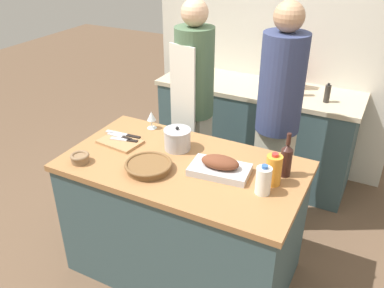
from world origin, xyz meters
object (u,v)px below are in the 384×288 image
at_px(stock_pot, 177,139).
at_px(condiment_bottle_short, 301,86).
at_px(knife_bread, 120,136).
at_px(milk_jug, 263,180).
at_px(wine_glass_left, 151,117).
at_px(person_cook_guest, 278,112).
at_px(wine_bottle_green, 286,159).
at_px(knife_chef, 124,134).
at_px(person_cook_aproned, 194,98).
at_px(roasting_pan, 220,167).
at_px(cutting_board, 120,142).
at_px(condiment_bottle_tall, 327,94).
at_px(stand_mixer, 289,74).
at_px(knife_paring, 125,140).
at_px(wicker_basket, 149,166).
at_px(juice_jug, 274,170).
at_px(mixing_bowl, 80,158).
at_px(condiment_bottle_extra, 265,79).

xyz_separation_m(stock_pot, condiment_bottle_short, (0.51, 1.25, 0.05)).
bearing_deg(knife_bread, milk_jug, -8.24).
bearing_deg(wine_glass_left, person_cook_guest, 29.29).
height_order(wine_bottle_green, knife_chef, wine_bottle_green).
distance_m(condiment_bottle_short, person_cook_aproned, 0.94).
bearing_deg(milk_jug, roasting_pan, 165.36).
distance_m(cutting_board, condiment_bottle_tall, 1.75).
bearing_deg(person_cook_guest, condiment_bottle_short, 99.66).
bearing_deg(milk_jug, stock_pot, 161.52).
height_order(wine_bottle_green, person_cook_guest, person_cook_guest).
bearing_deg(stock_pot, cutting_board, -163.94).
bearing_deg(stand_mixer, condiment_bottle_short, -45.53).
height_order(roasting_pan, condiment_bottle_tall, condiment_bottle_tall).
xyz_separation_m(wine_bottle_green, wine_glass_left, (-1.06, 0.17, -0.02)).
relative_size(roasting_pan, person_cook_aproned, 0.22).
xyz_separation_m(knife_paring, condiment_bottle_short, (0.88, 1.34, 0.10)).
height_order(knife_chef, person_cook_guest, person_cook_guest).
relative_size(cutting_board, condiment_bottle_short, 1.55).
height_order(stock_pot, milk_jug, milk_jug).
relative_size(milk_jug, knife_bread, 0.90).
relative_size(cutting_board, wine_bottle_green, 1.07).
distance_m(wicker_basket, condiment_bottle_short, 1.66).
xyz_separation_m(wine_bottle_green, condiment_bottle_short, (-0.23, 1.24, 0.01)).
distance_m(wicker_basket, cutting_board, 0.42).
relative_size(roasting_pan, condiment_bottle_short, 1.95).
distance_m(milk_jug, stand_mixer, 1.65).
bearing_deg(condiment_bottle_short, juice_jug, -82.16).
bearing_deg(mixing_bowl, juice_jug, 15.87).
relative_size(cutting_board, person_cook_guest, 0.17).
bearing_deg(wine_bottle_green, knife_chef, -178.02).
relative_size(wicker_basket, mixing_bowl, 2.42).
bearing_deg(stock_pot, condiment_bottle_tall, 58.44).
bearing_deg(condiment_bottle_short, knife_paring, -123.10).
xyz_separation_m(wine_bottle_green, knife_bread, (-1.16, -0.08, -0.09)).
xyz_separation_m(juice_jug, stand_mixer, (-0.33, 1.51, 0.07)).
xyz_separation_m(mixing_bowl, juice_jug, (1.16, 0.33, 0.06)).
height_order(knife_bread, condiment_bottle_tall, condiment_bottle_tall).
xyz_separation_m(milk_jug, person_cook_guest, (-0.18, 0.87, 0.03)).
bearing_deg(wine_bottle_green, knife_bread, -176.19).
relative_size(roasting_pan, mixing_bowl, 3.13).
xyz_separation_m(juice_jug, knife_chef, (-1.12, 0.08, -0.07)).
height_order(wine_bottle_green, wine_glass_left, wine_bottle_green).
relative_size(wine_glass_left, stand_mixer, 0.43).
distance_m(person_cook_aproned, person_cook_guest, 0.70).
bearing_deg(condiment_bottle_extra, wicker_basket, -97.68).
bearing_deg(condiment_bottle_extra, cutting_board, -112.74).
bearing_deg(wine_glass_left, cutting_board, -104.01).
xyz_separation_m(roasting_pan, person_cook_guest, (0.12, 0.79, 0.07)).
height_order(knife_paring, knife_bread, same).
bearing_deg(knife_paring, milk_jug, -7.31).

